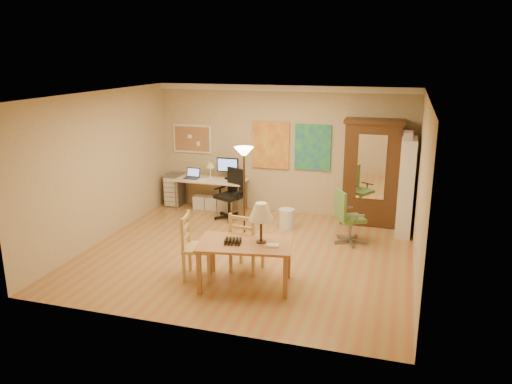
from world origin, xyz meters
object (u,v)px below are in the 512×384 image
(dining_table, at_px, (251,234))
(office_chair_black, at_px, (230,205))
(office_chair_green, at_px, (348,229))
(armoire, at_px, (371,179))
(bookshelf, at_px, (406,187))
(computer_desk, at_px, (213,191))

(dining_table, bearing_deg, office_chair_black, 115.02)
(office_chair_green, relative_size, armoire, 0.47)
(armoire, height_order, bookshelf, armoire)
(computer_desk, bearing_deg, armoire, 1.43)
(dining_table, relative_size, armoire, 0.70)
(office_chair_black, xyz_separation_m, bookshelf, (3.45, 0.09, 0.64))
(computer_desk, relative_size, armoire, 0.73)
(computer_desk, height_order, bookshelf, bookshelf)
(dining_table, bearing_deg, office_chair_green, 61.31)
(armoire, bearing_deg, office_chair_black, -169.29)
(armoire, bearing_deg, office_chair_green, -103.02)
(office_chair_black, distance_m, bookshelf, 3.51)
(dining_table, distance_m, bookshelf, 3.62)
(dining_table, height_order, bookshelf, bookshelf)
(office_chair_green, bearing_deg, dining_table, -118.69)
(office_chair_black, bearing_deg, computer_desk, 141.45)
(computer_desk, height_order, armoire, armoire)
(office_chair_black, xyz_separation_m, armoire, (2.79, 0.53, 0.64))
(bookshelf, bearing_deg, computer_desk, 174.92)
(computer_desk, relative_size, office_chair_green, 1.55)
(office_chair_black, relative_size, office_chair_green, 1.05)
(office_chair_black, height_order, office_chair_green, office_chair_black)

